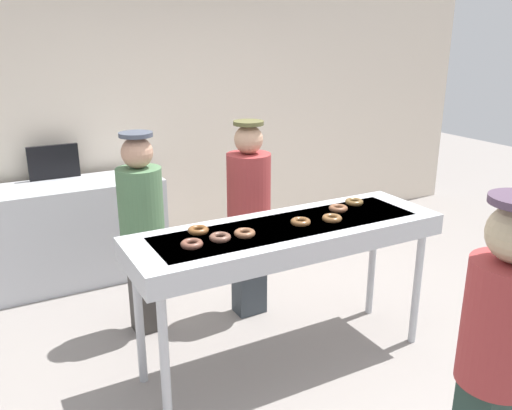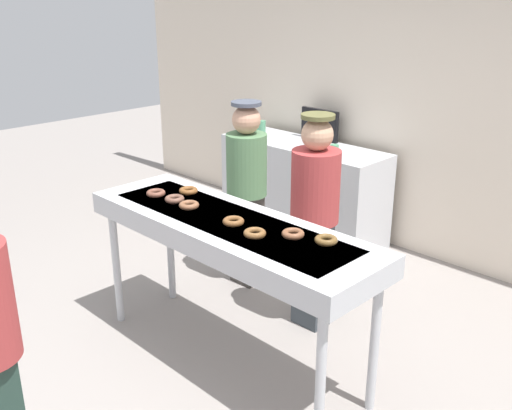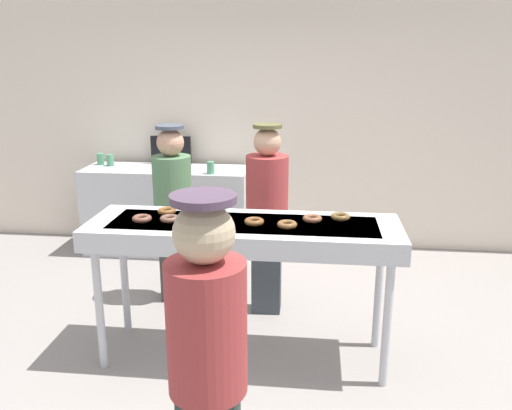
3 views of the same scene
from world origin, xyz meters
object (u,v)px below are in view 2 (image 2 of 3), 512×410
chocolate_donut_0 (188,191)px  chocolate_donut_3 (175,199)px  chocolate_donut_6 (293,234)px  paper_cup_0 (262,127)px  worker_baker (315,210)px  chocolate_donut_7 (233,221)px  paper_cup_1 (334,151)px  fryer_conveyor (229,232)px  paper_cup_2 (257,124)px  menu_display (320,125)px  chocolate_donut_2 (156,193)px  chocolate_donut_1 (189,205)px  chocolate_donut_5 (255,233)px  worker_assistant (247,184)px  chocolate_donut_4 (326,240)px  prep_counter (302,189)px

chocolate_donut_0 → chocolate_donut_3: bearing=-68.5°
chocolate_donut_6 → paper_cup_0: 3.01m
chocolate_donut_0 → worker_baker: worker_baker is taller
chocolate_donut_7 → paper_cup_1: (-0.66, 1.87, -0.04)m
fryer_conveyor → paper_cup_2: paper_cup_2 is taller
menu_display → paper_cup_1: bearing=-40.0°
worker_baker → paper_cup_1: 1.30m
chocolate_donut_2 → chocolate_donut_3: size_ratio=1.00×
fryer_conveyor → chocolate_donut_3: chocolate_donut_3 is taller
chocolate_donut_7 → paper_cup_1: paper_cup_1 is taller
chocolate_donut_3 → chocolate_donut_1: bearing=-2.7°
chocolate_donut_1 → chocolate_donut_5: size_ratio=1.00×
chocolate_donut_0 → chocolate_donut_7: same height
chocolate_donut_7 → menu_display: 2.61m
chocolate_donut_3 → chocolate_donut_7: size_ratio=1.00×
chocolate_donut_7 → paper_cup_2: (-1.97, 2.20, -0.04)m
chocolate_donut_0 → worker_baker: bearing=41.5°
chocolate_donut_5 → chocolate_donut_7: (-0.22, 0.04, 0.00)m
fryer_conveyor → chocolate_donut_3: size_ratio=15.99×
chocolate_donut_1 → paper_cup_0: (-1.42, 2.15, -0.04)m
chocolate_donut_0 → chocolate_donut_1: same height
chocolate_donut_6 → chocolate_donut_7: 0.40m
chocolate_donut_5 → worker_assistant: worker_assistant is taller
worker_assistant → chocolate_donut_5: bearing=121.6°
chocolate_donut_1 → worker_baker: (0.43, 0.78, -0.13)m
chocolate_donut_1 → worker_assistant: bearing=113.0°
paper_cup_0 → chocolate_donut_7: bearing=-49.4°
chocolate_donut_5 → chocolate_donut_6: 0.22m
chocolate_donut_4 → paper_cup_0: bearing=140.9°
chocolate_donut_0 → chocolate_donut_2: same height
chocolate_donut_6 → chocolate_donut_3: bearing=-173.4°
chocolate_donut_1 → paper_cup_2: size_ratio=1.07×
chocolate_donut_5 → prep_counter: chocolate_donut_5 is taller
chocolate_donut_2 → paper_cup_0: bearing=116.3°
chocolate_donut_0 → chocolate_donut_7: 0.67m
menu_display → chocolate_donut_4: bearing=-50.3°
chocolate_donut_7 → worker_baker: size_ratio=0.08×
chocolate_donut_4 → worker_baker: worker_baker is taller
chocolate_donut_1 → worker_assistant: worker_assistant is taller
chocolate_donut_6 → paper_cup_2: (-2.36, 2.09, -0.04)m
fryer_conveyor → worker_assistant: worker_assistant is taller
chocolate_donut_3 → worker_assistant: 0.94m
chocolate_donut_2 → chocolate_donut_5: same height
chocolate_donut_3 → worker_baker: 0.98m
chocolate_donut_5 → paper_cup_2: (-2.19, 2.24, -0.04)m
chocolate_donut_6 → chocolate_donut_7: (-0.39, -0.11, 0.00)m
paper_cup_1 → paper_cup_2: bearing=166.0°
paper_cup_2 → chocolate_donut_3: bearing=-57.7°
chocolate_donut_2 → menu_display: size_ratio=0.30×
chocolate_donut_6 → prep_counter: size_ratio=0.08×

